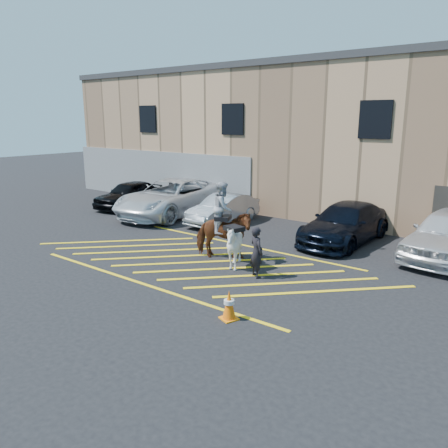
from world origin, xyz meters
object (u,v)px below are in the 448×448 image
Objects in this scene: car_silver_sedan at (223,209)px; saddled_white at (234,246)px; car_black_suv at (130,194)px; mounted_bay at (223,228)px; traffic_cone at (229,305)px; handler at (257,252)px; car_white_pickup at (172,197)px; car_blue_suv at (345,223)px.

saddled_white is (3.97, -4.64, 0.09)m from car_silver_sedan.
car_black_suv is 1.58× the size of mounted_bay.
traffic_cone is (2.04, -3.01, -0.38)m from saddled_white.
car_black_suv is 1.05× the size of car_silver_sedan.
mounted_bay is at bearing 6.06° from handler.
mounted_bay is at bearing -37.03° from car_white_pickup.
car_white_pickup is 4.07× the size of handler.
car_silver_sedan is 6.96m from handler.
mounted_bay reaches higher than car_white_pickup.
car_silver_sedan is 9.74m from traffic_cone.
car_black_suv is at bearing -178.02° from car_silver_sedan.
car_black_suv is at bearing 175.73° from car_white_pickup.
car_black_suv is 3.11m from car_white_pickup.
car_silver_sedan is 5.42× the size of traffic_cone.
mounted_bay reaches higher than car_blue_suv.
car_white_pickup reaches higher than traffic_cone.
mounted_bay is 3.62× the size of traffic_cone.
car_black_suv is at bearing 156.86° from mounted_bay.
car_silver_sedan is 6.11m from saddled_white.
handler is at bearing -13.03° from saddled_white.
car_blue_suv reaches higher than car_silver_sedan.
handler is 0.59× the size of mounted_bay.
traffic_cone is (12.19, -7.52, -0.34)m from car_black_suv.
saddled_white is at bearing -48.65° from car_silver_sedan.
car_black_suv is 0.82× the size of car_blue_suv.
saddled_white is at bearing -105.16° from car_blue_suv.
traffic_cone is at bearing -55.87° from saddled_white.
car_blue_suv reaches higher than traffic_cone.
handler is 2.13× the size of traffic_cone.
car_black_suv is 11.77m from car_blue_suv.
car_blue_suv is at bearing -0.66° from car_white_pickup.
car_silver_sedan is 0.78× the size of car_blue_suv.
mounted_bay is at bearing 147.75° from saddled_white.
saddled_white is (7.04, -4.51, -0.13)m from car_white_pickup.
car_white_pickup is 8.36m from saddled_white.
saddled_white is at bearing 124.13° from traffic_cone.
car_silver_sedan is at bearing 128.17° from traffic_cone.
handler is at bearing -34.87° from car_white_pickup.
saddled_white is (-1.61, -5.07, 0.01)m from car_blue_suv.
car_white_pickup is 8.65× the size of traffic_cone.
car_black_suv is at bearing 148.32° from traffic_cone.
car_silver_sedan is at bearing 127.30° from mounted_bay.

